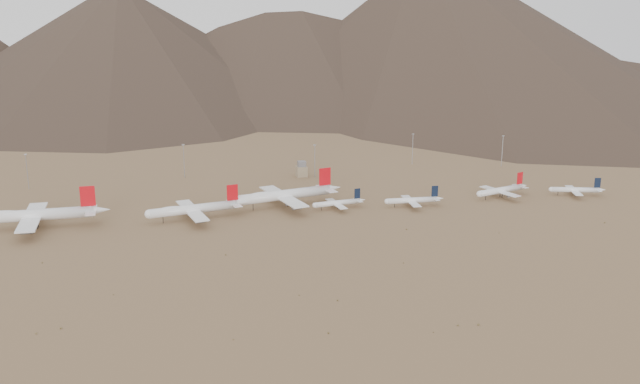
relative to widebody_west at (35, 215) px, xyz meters
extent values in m
plane|color=#9F7A52|center=(148.52, -25.56, -8.19)|extent=(3000.00, 3000.00, 0.00)
cylinder|color=white|center=(-0.34, -0.01, -0.09)|extent=(66.75, 8.45, 6.88)
cone|color=white|center=(36.95, 0.87, 0.43)|extent=(12.13, 6.47, 6.19)
cube|color=white|center=(-1.67, -0.04, -1.12)|extent=(12.09, 61.29, 0.86)
cube|color=white|center=(31.62, 0.74, 0.60)|extent=(6.54, 23.33, 0.41)
cube|color=red|center=(30.29, 0.71, 9.46)|extent=(8.67, 0.82, 12.21)
cylinder|color=black|center=(0.95, 1.74, -5.86)|extent=(0.56, 0.56, 4.66)
cylinder|color=black|center=(1.03, -1.70, -5.86)|extent=(0.56, 0.56, 4.66)
ellipsoid|color=white|center=(-17.65, -0.42, 1.81)|extent=(21.43, 5.66, 4.13)
cylinder|color=slate|center=(-1.96, 12.17, -2.82)|extent=(6.73, 3.25, 3.10)
cylinder|color=slate|center=(-1.38, -12.25, -2.82)|extent=(6.73, 3.25, 3.10)
cylinder|color=slate|center=(-2.22, 23.15, -2.82)|extent=(6.73, 3.25, 3.10)
cylinder|color=slate|center=(-1.13, -23.23, -2.82)|extent=(6.73, 3.25, 3.10)
cylinder|color=white|center=(91.90, -2.05, -1.59)|extent=(54.29, 16.30, 5.61)
sphere|color=white|center=(65.31, -7.45, -1.59)|extent=(5.49, 5.49, 5.49)
cone|color=white|center=(121.67, 4.00, -1.17)|extent=(10.58, 6.89, 5.05)
cube|color=white|center=(90.83, -2.26, -2.43)|extent=(18.41, 50.47, 0.70)
cube|color=white|center=(117.42, 3.14, -1.03)|extent=(8.55, 19.49, 0.34)
cube|color=red|center=(116.36, 2.92, 6.19)|extent=(7.01, 1.90, 9.95)
cylinder|color=black|center=(73.29, -5.83, -6.29)|extent=(0.36, 0.36, 3.80)
cylinder|color=black|center=(92.68, -0.46, -6.29)|extent=(0.45, 0.45, 3.80)
cylinder|color=black|center=(93.24, -3.20, -6.29)|extent=(0.45, 0.45, 3.80)
ellipsoid|color=white|center=(78.07, -4.86, -0.05)|extent=(17.85, 7.58, 3.36)
cylinder|color=slate|center=(88.85, 7.49, -3.82)|extent=(5.82, 3.55, 2.52)
cylinder|color=slate|center=(92.81, -12.01, -3.82)|extent=(5.82, 3.55, 2.52)
cylinder|color=slate|center=(87.07, 16.26, -3.82)|extent=(5.82, 3.55, 2.52)
cylinder|color=slate|center=(94.60, -20.78, -3.82)|extent=(5.82, 3.55, 2.52)
cylinder|color=white|center=(151.57, 14.81, -0.45)|extent=(63.39, 21.48, 6.58)
sphere|color=white|center=(120.65, 7.27, -0.45)|extent=(6.45, 6.45, 6.45)
cone|color=white|center=(186.20, 23.26, 0.05)|extent=(12.53, 8.47, 5.92)
cube|color=white|center=(150.33, 14.51, -1.43)|extent=(23.73, 59.09, 0.82)
cube|color=white|center=(181.25, 22.06, 0.21)|extent=(10.82, 22.90, 0.39)
cube|color=red|center=(180.01, 21.75, 8.68)|extent=(8.18, 2.54, 11.67)
cylinder|color=black|center=(129.93, 9.53, -5.96)|extent=(0.42, 0.42, 4.46)
cylinder|color=black|center=(152.42, 16.71, -5.96)|extent=(0.53, 0.53, 4.46)
cylinder|color=black|center=(153.20, 13.52, -5.96)|extent=(0.53, 0.53, 4.46)
ellipsoid|color=white|center=(135.49, 10.89, 1.36)|extent=(20.96, 9.62, 3.95)
cylinder|color=slate|center=(147.57, 25.85, -3.06)|extent=(6.88, 4.38, 2.96)
cylinder|color=slate|center=(153.10, 3.18, -3.06)|extent=(6.88, 4.38, 2.96)
cylinder|color=slate|center=(145.08, 36.05, -3.06)|extent=(6.88, 4.38, 2.96)
cylinder|color=slate|center=(155.59, -7.03, -3.06)|extent=(6.88, 4.38, 2.96)
cylinder|color=white|center=(183.39, 1.29, -4.23)|extent=(31.00, 7.75, 3.35)
sphere|color=white|center=(168.13, -0.93, -4.23)|extent=(3.28, 3.28, 3.28)
cone|color=white|center=(200.48, 3.77, -3.97)|extent=(5.93, 3.78, 3.01)
cube|color=white|center=(182.78, 1.20, -4.73)|extent=(8.69, 26.87, 0.42)
cube|color=white|center=(198.04, 3.42, -3.89)|extent=(4.19, 10.34, 0.20)
cube|color=black|center=(197.43, 3.33, 0.75)|extent=(4.01, 0.88, 6.61)
cylinder|color=black|center=(172.71, -0.27, -7.05)|extent=(0.35, 0.35, 2.29)
cylinder|color=black|center=(183.88, 2.20, -7.05)|extent=(0.44, 0.44, 2.29)
cylinder|color=black|center=(184.12, 0.55, -7.05)|extent=(0.44, 0.44, 2.29)
cylinder|color=slate|center=(181.71, 8.52, -5.56)|extent=(3.27, 1.93, 1.51)
cylinder|color=slate|center=(183.84, -6.13, -5.56)|extent=(3.27, 1.93, 1.51)
cylinder|color=white|center=(232.37, -4.17, -3.89)|extent=(33.56, 5.04, 3.63)
sphere|color=white|center=(215.67, -3.46, -3.89)|extent=(3.56, 3.56, 3.56)
cone|color=white|center=(251.08, -4.96, -3.62)|extent=(6.15, 3.52, 3.27)
cube|color=white|center=(231.70, -4.14, -4.44)|extent=(6.56, 28.86, 0.45)
cube|color=white|center=(248.40, -4.85, -3.53)|extent=(3.47, 11.01, 0.22)
cube|color=black|center=(247.74, -4.82, 1.51)|extent=(4.36, 0.51, 7.16)
cylinder|color=black|center=(220.68, -3.67, -6.95)|extent=(0.38, 0.38, 2.48)
cylinder|color=black|center=(233.08, -3.29, -6.95)|extent=(0.48, 0.48, 2.48)
cylinder|color=black|center=(233.00, -5.10, -6.95)|extent=(0.48, 0.48, 2.48)
cylinder|color=slate|center=(232.04, 3.88, -5.33)|extent=(3.41, 1.77, 1.63)
cylinder|color=slate|center=(231.36, -12.16, -5.33)|extent=(3.41, 1.77, 1.63)
cylinder|color=white|center=(299.52, 4.60, -3.20)|extent=(38.15, 16.32, 4.21)
sphere|color=white|center=(281.11, -1.56, -3.20)|extent=(4.13, 4.13, 4.13)
cone|color=white|center=(320.13, 11.50, -2.88)|extent=(7.83, 5.82, 3.79)
cube|color=white|center=(298.78, 4.35, -3.83)|extent=(16.45, 33.52, 0.53)
cube|color=white|center=(317.19, 10.51, -2.78)|extent=(7.33, 13.10, 0.25)
cube|color=red|center=(316.45, 10.27, 3.07)|extent=(4.91, 1.96, 8.32)
cylinder|color=black|center=(286.64, 0.28, -6.75)|extent=(0.44, 0.44, 2.88)
cylinder|color=black|center=(299.92, 5.84, -6.75)|extent=(0.55, 0.55, 2.88)
cylinder|color=black|center=(300.59, 3.85, -6.75)|extent=(0.55, 0.55, 2.88)
cylinder|color=slate|center=(295.82, 13.19, -4.87)|extent=(4.28, 3.03, 1.90)
cylinder|color=slate|center=(301.74, -4.48, -4.87)|extent=(4.28, 3.03, 1.90)
cylinder|color=white|center=(351.75, -2.41, -4.05)|extent=(31.91, 12.43, 3.50)
sphere|color=white|center=(336.29, 2.13, -4.05)|extent=(3.43, 3.43, 3.43)
cone|color=white|center=(369.07, -7.49, -3.78)|extent=(6.45, 4.66, 3.15)
cube|color=white|center=(351.14, -2.23, -4.57)|extent=(12.73, 27.96, 0.44)
cube|color=white|center=(366.60, -6.76, -3.70)|extent=(5.74, 10.89, 0.21)
cube|color=black|center=(365.98, -6.58, 1.16)|extent=(4.11, 1.48, 6.91)
cylinder|color=black|center=(340.93, 0.77, -6.99)|extent=(0.37, 0.37, 2.39)
cylinder|color=black|center=(352.62, -1.75, -6.99)|extent=(0.46, 0.46, 2.39)
cylinder|color=black|center=(352.13, -3.43, -6.99)|extent=(0.46, 0.46, 2.39)
cylinder|color=slate|center=(353.31, 5.20, -5.44)|extent=(3.54, 2.42, 1.57)
cylinder|color=slate|center=(348.96, -9.65, -5.44)|extent=(3.54, 2.42, 1.57)
cube|color=gray|center=(178.52, 94.44, -4.19)|extent=(8.00, 8.00, 8.00)
cube|color=slate|center=(178.52, 94.44, 1.81)|extent=(6.00, 6.00, 4.00)
cylinder|color=gray|center=(-19.79, 99.53, 4.31)|extent=(0.50, 0.50, 25.00)
cube|color=gray|center=(-19.79, 99.53, 17.11)|extent=(2.00, 0.60, 0.80)
cylinder|color=gray|center=(90.63, 111.66, 4.31)|extent=(0.50, 0.50, 25.00)
cube|color=gray|center=(90.63, 111.66, 17.11)|extent=(2.00, 0.60, 0.80)
cylinder|color=gray|center=(187.69, 89.13, 4.31)|extent=(0.50, 0.50, 25.00)
cube|color=gray|center=(187.69, 89.13, 17.11)|extent=(2.00, 0.60, 0.80)
cylinder|color=gray|center=(276.40, 117.61, 4.31)|extent=(0.50, 0.50, 25.00)
cube|color=gray|center=(276.40, 117.61, 17.11)|extent=(2.00, 0.60, 0.80)
cylinder|color=gray|center=(344.63, 93.53, 4.31)|extent=(0.50, 0.50, 25.00)
cube|color=gray|center=(344.63, 93.53, 17.11)|extent=(2.00, 0.60, 0.80)
ellipsoid|color=brown|center=(31.07, -145.65, -7.87)|extent=(0.96, 0.96, 0.65)
ellipsoid|color=brown|center=(104.75, -71.90, -7.86)|extent=(0.76, 0.76, 0.65)
ellipsoid|color=brown|center=(333.82, -64.34, -7.89)|extent=(1.04, 1.04, 0.59)
ellipsoid|color=brown|center=(12.25, -63.30, -7.93)|extent=(0.63, 0.63, 0.52)
ellipsoid|color=brown|center=(177.69, -182.08, -8.02)|extent=(0.55, 0.55, 0.35)
ellipsoid|color=brown|center=(147.73, -142.88, -7.86)|extent=(0.81, 0.81, 0.66)
ellipsoid|color=brown|center=(212.59, -50.48, -7.92)|extent=(1.04, 1.04, 0.54)
ellipsoid|color=brown|center=(132.25, -133.00, -8.02)|extent=(0.65, 0.65, 0.34)
ellipsoid|color=brown|center=(192.15, -103.88, -7.94)|extent=(0.60, 0.60, 0.51)
ellipsoid|color=brown|center=(98.53, -170.89, -7.99)|extent=(0.68, 0.68, 0.40)
ellipsoid|color=brown|center=(136.28, -173.68, -7.89)|extent=(0.86, 0.86, 0.61)
ellipsoid|color=brown|center=(198.28, -179.78, -7.82)|extent=(0.97, 0.97, 0.74)
ellipsoid|color=brown|center=(189.85, -178.31, -7.94)|extent=(0.81, 0.81, 0.50)
ellipsoid|color=brown|center=(22.08, -148.53, -7.86)|extent=(0.74, 0.74, 0.65)
ellipsoid|color=brown|center=(262.42, -68.80, -7.98)|extent=(0.58, 0.58, 0.42)
ellipsoid|color=brown|center=(49.97, -113.98, -8.01)|extent=(0.59, 0.59, 0.36)
camera|label=1|loc=(75.81, -428.11, 119.14)|focal=40.00mm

